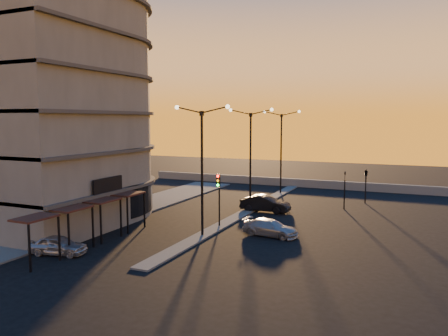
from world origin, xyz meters
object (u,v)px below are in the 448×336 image
(streetlamp_mid, at_px, (250,151))
(traffic_light_main, at_px, (219,191))
(car_wagon, at_px, (270,228))
(car_hatchback, at_px, (58,245))
(car_sedan, at_px, (265,204))

(streetlamp_mid, relative_size, traffic_light_main, 2.24)
(traffic_light_main, bearing_deg, car_wagon, -9.51)
(car_hatchback, bearing_deg, streetlamp_mid, -33.07)
(traffic_light_main, bearing_deg, streetlamp_mid, 90.00)
(car_sedan, bearing_deg, traffic_light_main, 168.52)
(car_wagon, bearing_deg, traffic_light_main, 86.77)
(traffic_light_main, relative_size, car_sedan, 0.93)
(car_hatchback, bearing_deg, car_wagon, -61.50)
(traffic_light_main, relative_size, car_wagon, 1.03)
(car_hatchback, distance_m, car_sedan, 19.19)
(streetlamp_mid, height_order, car_wagon, streetlamp_mid)
(streetlamp_mid, height_order, car_hatchback, streetlamp_mid)
(streetlamp_mid, distance_m, car_sedan, 5.07)
(car_sedan, bearing_deg, car_wagon, -158.61)
(car_wagon, bearing_deg, streetlamp_mid, 36.00)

